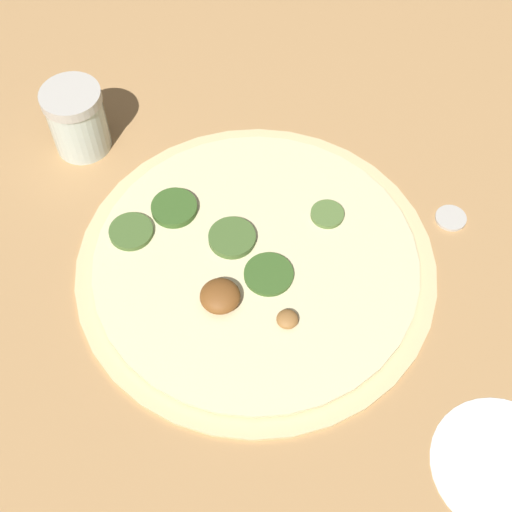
{
  "coord_description": "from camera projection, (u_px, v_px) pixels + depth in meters",
  "views": [
    {
      "loc": [
        -0.38,
        -0.01,
        0.6
      ],
      "look_at": [
        0.0,
        0.0,
        0.02
      ],
      "focal_mm": 50.0,
      "sensor_mm": 36.0,
      "label": 1
    }
  ],
  "objects": [
    {
      "name": "spice_jar",
      "position": [
        77.0,
        119.0,
        0.76
      ],
      "size": [
        0.06,
        0.06,
        0.08
      ],
      "color": "silver",
      "rests_on": "ground_plane"
    },
    {
      "name": "ground_plane",
      "position": [
        256.0,
        265.0,
        0.71
      ],
      "size": [
        3.0,
        3.0,
        0.0
      ],
      "primitive_type": "plane",
      "color": "tan"
    },
    {
      "name": "flour_patch",
      "position": [
        502.0,
        466.0,
        0.6
      ],
      "size": [
        0.12,
        0.12,
        0.0
      ],
      "color": "white",
      "rests_on": "ground_plane"
    },
    {
      "name": "pizza",
      "position": [
        253.0,
        262.0,
        0.71
      ],
      "size": [
        0.36,
        0.36,
        0.03
      ],
      "color": "beige",
      "rests_on": "ground_plane"
    },
    {
      "name": "loose_cap",
      "position": [
        451.0,
        217.0,
        0.74
      ],
      "size": [
        0.03,
        0.03,
        0.01
      ],
      "color": "beige",
      "rests_on": "ground_plane"
    }
  ]
}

